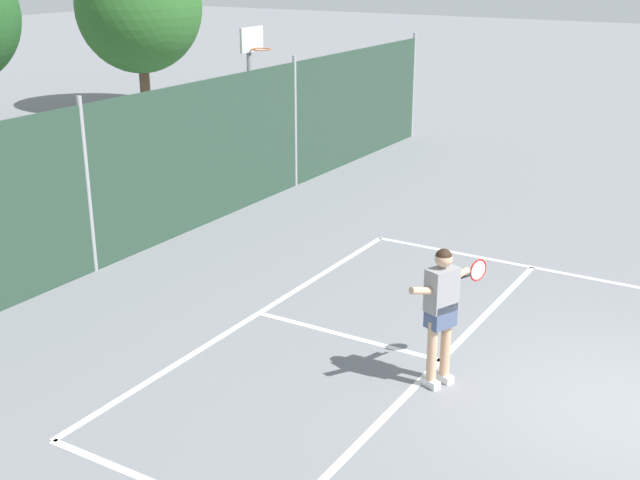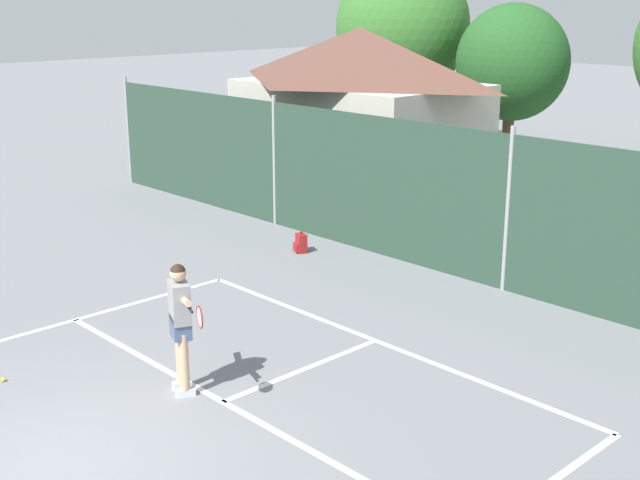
{
  "view_description": "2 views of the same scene",
  "coord_description": "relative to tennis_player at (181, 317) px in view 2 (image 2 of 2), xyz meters",
  "views": [
    {
      "loc": [
        -9.44,
        -1.29,
        5.27
      ],
      "look_at": [
        -0.35,
        4.19,
        1.54
      ],
      "focal_mm": 46.07,
      "sensor_mm": 36.0,
      "label": 1
    },
    {
      "loc": [
        8.26,
        -3.59,
        5.25
      ],
      "look_at": [
        -1.26,
        5.48,
        1.4
      ],
      "focal_mm": 46.84,
      "sensor_mm": 36.0,
      "label": 2
    }
  ],
  "objects": [
    {
      "name": "clubhouse_building",
      "position": [
        -6.81,
        10.55,
        1.21
      ],
      "size": [
        6.67,
        4.5,
        4.48
      ],
      "color": "beige",
      "rests_on": "ground"
    },
    {
      "name": "tennis_ball",
      "position": [
        -2.05,
        -1.67,
        -1.08
      ],
      "size": [
        0.07,
        0.07,
        0.07
      ],
      "primitive_type": "sphere",
      "color": "#CCE033",
      "rests_on": "ground"
    },
    {
      "name": "backpack_red",
      "position": [
        -3.75,
        5.6,
        -0.92
      ],
      "size": [
        0.33,
        0.32,
        0.46
      ],
      "color": "maroon",
      "rests_on": "ground"
    },
    {
      "name": "tennis_player",
      "position": [
        0.0,
        0.0,
        0.0
      ],
      "size": [
        1.39,
        0.51,
        1.85
      ],
      "color": "silver",
      "rests_on": "ground"
    },
    {
      "name": "ground_plane",
      "position": [
        0.6,
        -2.26,
        -1.11
      ],
      "size": [
        120.0,
        120.0,
        0.0
      ],
      "primitive_type": "plane",
      "color": "slate"
    },
    {
      "name": "chainlink_fence",
      "position": [
        0.6,
        6.74,
        0.35
      ],
      "size": [
        26.09,
        0.09,
        3.06
      ],
      "color": "#284233",
      "rests_on": "ground"
    },
    {
      "name": "court_markings",
      "position": [
        0.6,
        -1.62,
        -1.11
      ],
      "size": [
        8.3,
        11.1,
        0.01
      ],
      "color": "white",
      "rests_on": "ground"
    }
  ]
}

